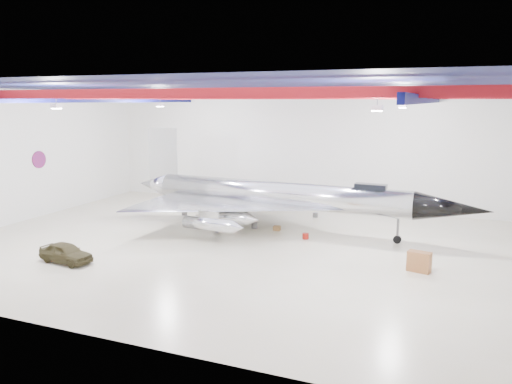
% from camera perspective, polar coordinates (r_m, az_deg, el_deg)
% --- Properties ---
extents(floor, '(40.00, 40.00, 0.00)m').
position_cam_1_polar(floor, '(35.35, -1.87, -6.11)').
color(floor, '#C1B999').
rests_on(floor, ground).
extents(wall_back, '(40.00, 0.00, 40.00)m').
position_cam_1_polar(wall_back, '(48.22, 5.31, 4.94)').
color(wall_back, silver).
rests_on(wall_back, floor).
extents(wall_left, '(0.00, 30.00, 30.00)m').
position_cam_1_polar(wall_left, '(46.02, -25.41, 3.72)').
color(wall_left, silver).
rests_on(wall_left, floor).
extents(ceiling, '(40.00, 40.00, 0.00)m').
position_cam_1_polar(ceiling, '(33.92, -1.98, 12.01)').
color(ceiling, '#0A0F38').
rests_on(ceiling, wall_back).
extents(ceiling_structure, '(39.50, 29.50, 1.08)m').
position_cam_1_polar(ceiling_structure, '(33.90, -1.97, 10.87)').
color(ceiling_structure, maroon).
rests_on(ceiling_structure, ceiling).
extents(wall_roundel, '(0.10, 1.50, 1.50)m').
position_cam_1_polar(wall_roundel, '(47.39, -23.55, 3.42)').
color(wall_roundel, '#B21414').
rests_on(wall_roundel, wall_left).
extents(jet_aircraft, '(28.55, 16.97, 7.78)m').
position_cam_1_polar(jet_aircraft, '(38.94, 2.49, -0.71)').
color(jet_aircraft, silver).
rests_on(jet_aircraft, floor).
extents(jeep, '(3.84, 1.90, 1.26)m').
position_cam_1_polar(jeep, '(33.77, -20.91, -6.49)').
color(jeep, '#3C361E').
rests_on(jeep, floor).
extents(desk, '(1.45, 0.96, 1.22)m').
position_cam_1_polar(desk, '(31.47, 18.14, -7.58)').
color(desk, brown).
rests_on(desk, floor).
extents(crate_ply, '(0.63, 0.58, 0.36)m').
position_cam_1_polar(crate_ply, '(41.76, -5.15, -3.31)').
color(crate_ply, olive).
rests_on(crate_ply, floor).
extents(toolbox_red, '(0.49, 0.45, 0.28)m').
position_cam_1_polar(toolbox_red, '(42.06, -0.63, -3.23)').
color(toolbox_red, maroon).
rests_on(toolbox_red, floor).
extents(engine_drum, '(0.62, 0.62, 0.45)m').
position_cam_1_polar(engine_drum, '(39.93, -0.18, -3.84)').
color(engine_drum, '#59595B').
rests_on(engine_drum, floor).
extents(crate_small, '(0.38, 0.31, 0.27)m').
position_cam_1_polar(crate_small, '(44.96, -8.18, -2.45)').
color(crate_small, '#59595B').
rests_on(crate_small, floor).
extents(tool_chest, '(0.56, 0.56, 0.42)m').
position_cam_1_polar(tool_chest, '(37.07, 5.68, -5.04)').
color(tool_chest, maroon).
rests_on(tool_chest, floor).
extents(oil_barrel, '(0.54, 0.44, 0.37)m').
position_cam_1_polar(oil_barrel, '(39.29, 2.40, -4.15)').
color(oil_barrel, olive).
rests_on(oil_barrel, floor).
extents(spares_box, '(0.50, 0.50, 0.40)m').
position_cam_1_polar(spares_box, '(43.96, 6.79, -2.62)').
color(spares_box, '#59595B').
rests_on(spares_box, floor).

